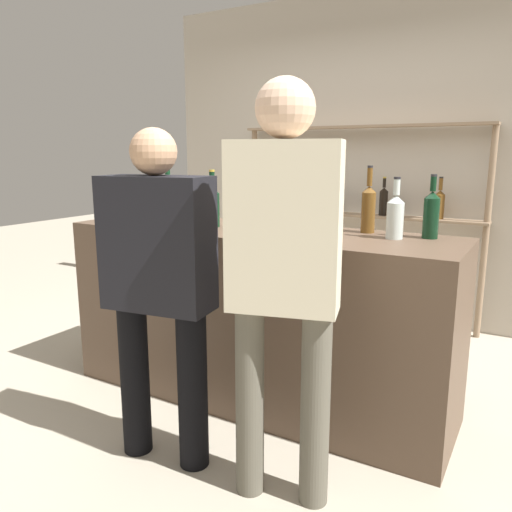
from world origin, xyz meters
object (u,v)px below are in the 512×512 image
(counter_bottle_5, at_px, (368,208))
(customer_right, at_px, (284,265))
(counter_bottle_3, at_px, (431,213))
(counter_bottle_4, at_px, (212,205))
(wine_glass, at_px, (147,201))
(customer_center, at_px, (159,278))
(counter_bottle_1, at_px, (168,196))
(ice_bucket, at_px, (167,205))
(counter_bottle_2, at_px, (263,210))
(counter_bottle_0, at_px, (395,215))

(counter_bottle_5, distance_m, customer_right, 0.95)
(counter_bottle_3, distance_m, counter_bottle_4, 1.21)
(wine_glass, xyz_separation_m, customer_center, (0.89, -0.91, -0.23))
(counter_bottle_3, height_order, counter_bottle_5, counter_bottle_5)
(wine_glass, distance_m, customer_center, 1.29)
(counter_bottle_1, height_order, customer_right, customer_right)
(ice_bucket, bearing_deg, customer_right, -29.21)
(counter_bottle_2, bearing_deg, customer_right, -54.92)
(counter_bottle_2, height_order, counter_bottle_4, counter_bottle_4)
(counter_bottle_5, bearing_deg, wine_glass, -177.85)
(counter_bottle_2, relative_size, wine_glass, 2.20)
(wine_glass, bearing_deg, ice_bucket, -33.20)
(ice_bucket, relative_size, customer_right, 0.14)
(counter_bottle_3, bearing_deg, customer_center, -136.05)
(wine_glass, bearing_deg, customer_center, -45.80)
(ice_bucket, distance_m, customer_right, 1.27)
(counter_bottle_1, height_order, customer_center, customer_center)
(counter_bottle_0, relative_size, counter_bottle_5, 0.86)
(customer_center, bearing_deg, counter_bottle_5, -42.28)
(counter_bottle_0, xyz_separation_m, customer_center, (-0.83, -0.85, -0.25))
(counter_bottle_0, bearing_deg, counter_bottle_3, 34.09)
(counter_bottle_4, height_order, wine_glass, counter_bottle_4)
(counter_bottle_0, bearing_deg, counter_bottle_4, -173.51)
(customer_center, bearing_deg, counter_bottle_4, 7.65)
(ice_bucket, bearing_deg, counter_bottle_2, 4.79)
(counter_bottle_5, height_order, customer_center, customer_center)
(counter_bottle_4, distance_m, ice_bucket, 0.29)
(customer_center, bearing_deg, counter_bottle_3, -54.46)
(customer_right, bearing_deg, customer_center, 77.89)
(counter_bottle_2, height_order, customer_right, customer_right)
(customer_center, height_order, customer_right, customer_right)
(counter_bottle_0, distance_m, counter_bottle_3, 0.19)
(counter_bottle_5, distance_m, ice_bucket, 1.18)
(counter_bottle_2, xyz_separation_m, counter_bottle_5, (0.51, 0.27, 0.02))
(counter_bottle_2, distance_m, wine_glass, 1.05)
(counter_bottle_1, xyz_separation_m, counter_bottle_4, (0.52, -0.22, -0.02))
(counter_bottle_1, distance_m, ice_bucket, 0.38)
(customer_center, bearing_deg, customer_right, -95.24)
(counter_bottle_1, height_order, wine_glass, counter_bottle_1)
(counter_bottle_0, xyz_separation_m, counter_bottle_2, (-0.69, -0.14, 0.00))
(customer_center, bearing_deg, counter_bottle_1, 29.06)
(counter_bottle_5, xyz_separation_m, customer_right, (-0.04, -0.94, -0.14))
(counter_bottle_1, xyz_separation_m, counter_bottle_3, (1.71, 0.00, -0.01))
(counter_bottle_0, height_order, wine_glass, counter_bottle_0)
(counter_bottle_0, distance_m, counter_bottle_5, 0.22)
(counter_bottle_1, height_order, counter_bottle_5, counter_bottle_5)
(counter_bottle_3, distance_m, ice_bucket, 1.50)
(counter_bottle_1, relative_size, customer_right, 0.21)
(counter_bottle_4, relative_size, counter_bottle_5, 0.92)
(customer_right, bearing_deg, ice_bucket, 45.51)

